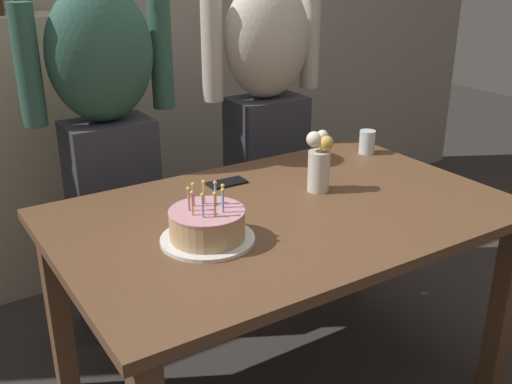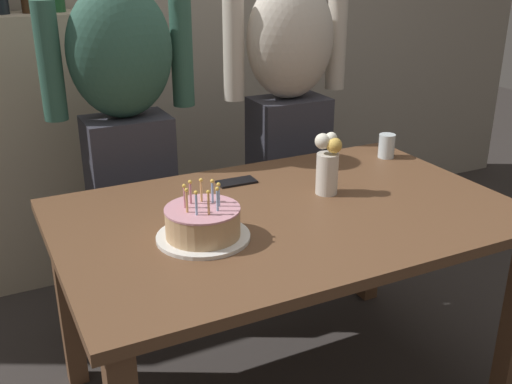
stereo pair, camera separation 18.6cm
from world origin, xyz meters
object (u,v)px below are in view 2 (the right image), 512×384
Objects in this scene: flower_vase at (328,164)px; birthday_cake at (203,224)px; water_glass_near at (387,146)px; person_man_bearded at (127,128)px; person_woman_cardigan at (289,108)px; cell_phone at (237,182)px.

birthday_cake is at bearing -164.82° from flower_vase.
person_man_bearded is at bearing 155.15° from water_glass_near.
person_woman_cardigan is (0.75, 0.82, 0.09)m from birthday_cake.
cell_phone is at bearing 53.10° from birthday_cake.
water_glass_near reaches higher than cell_phone.
cell_phone is at bearing 43.22° from person_woman_cardigan.
flower_vase is 0.86m from person_man_bearded.
person_woman_cardigan is at bearing 44.55° from cell_phone.
water_glass_near is at bearing 20.98° from birthday_cake.
person_man_bearded reaches higher than birthday_cake.
person_man_bearded is at bearing 124.24° from cell_phone.
cell_phone is 0.65× the size of flower_vase.
person_woman_cardigan is at bearing 71.48° from flower_vase.
flower_vase reaches higher than water_glass_near.
person_man_bearded is (-0.28, 0.44, 0.13)m from cell_phone.
person_man_bearded reaches higher than flower_vase.
cell_phone is 0.09× the size of person_woman_cardigan.
birthday_cake is at bearing 90.12° from person_man_bearded.
birthday_cake is 0.47m from cell_phone.
flower_vase is at bearing 71.48° from person_woman_cardigan.
person_woman_cardigan reaches higher than water_glass_near.
cell_phone is 0.54m from person_man_bearded.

